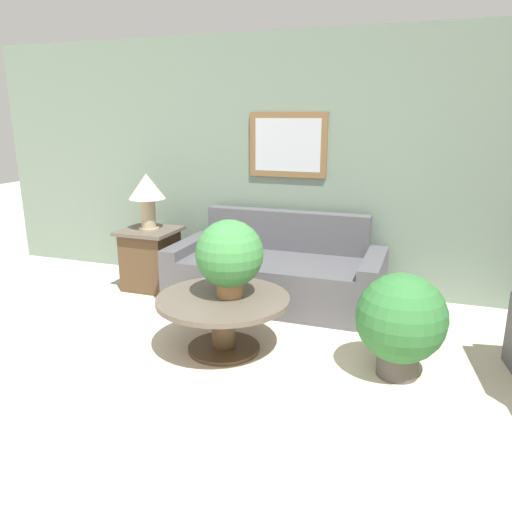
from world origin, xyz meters
TOP-DOWN VIEW (x-y plane):
  - ground_plane at (0.00, 0.00)m, footprint 20.00×20.00m
  - wall_back at (-0.01, 2.99)m, footprint 7.84×0.09m
  - couch_main at (-0.31, 2.46)m, footprint 2.06×0.93m
  - coffee_table at (-0.37, 1.27)m, footprint 1.04×1.04m
  - side_table at (-1.69, 2.39)m, footprint 0.57×0.57m
  - table_lamp at (-1.69, 2.39)m, footprint 0.38×0.38m
  - potted_plant_on_table at (-0.33, 1.32)m, footprint 0.52×0.52m
  - potted_plant_floor at (0.96, 1.32)m, footprint 0.63×0.63m

SIDE VIEW (x-z plane):
  - ground_plane at x=0.00m, z-range 0.00..0.00m
  - couch_main at x=-0.31m, z-range -0.15..0.71m
  - coffee_table at x=-0.37m, z-range 0.10..0.55m
  - side_table at x=-1.69m, z-range 0.01..0.65m
  - potted_plant_floor at x=0.96m, z-range 0.04..0.79m
  - potted_plant_on_table at x=-0.33m, z-range 0.47..1.07m
  - table_lamp at x=-1.69m, z-range 0.75..1.33m
  - wall_back at x=-0.01m, z-range 0.00..2.60m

